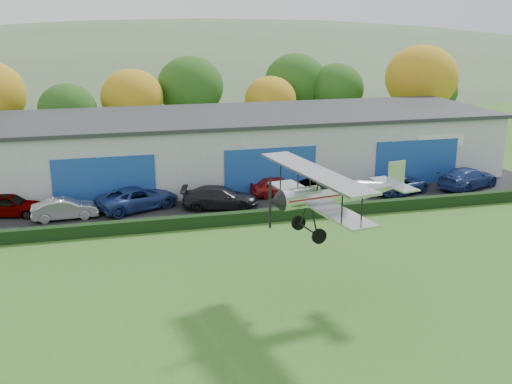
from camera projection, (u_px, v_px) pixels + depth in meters
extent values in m
plane|color=#376821|center=(298.00, 361.00, 23.05)|extent=(300.00, 300.00, 0.00)
cube|color=black|center=(248.00, 200.00, 43.27)|extent=(48.00, 9.00, 0.05)
cube|color=black|center=(265.00, 216.00, 38.70)|extent=(46.00, 0.60, 0.80)
cube|color=#B2B7BC|center=(251.00, 146.00, 49.55)|extent=(40.00, 12.00, 5.00)
cube|color=#2D3033|center=(251.00, 115.00, 48.80)|extent=(40.60, 12.60, 0.30)
cube|color=#1C479D|center=(105.00, 182.00, 41.29)|extent=(7.00, 0.12, 3.60)
cube|color=#1C479D|center=(271.00, 172.00, 44.12)|extent=(7.00, 0.12, 3.60)
cube|color=#1C479D|center=(416.00, 162.00, 46.96)|extent=(7.00, 0.12, 3.60)
cylinder|color=#3D2614|center=(71.00, 146.00, 55.66)|extent=(0.36, 0.36, 2.45)
ellipsoid|color=#1E4C14|center=(67.00, 109.00, 54.68)|extent=(5.32, 5.32, 4.79)
cylinder|color=#3D2614|center=(135.00, 137.00, 58.89)|extent=(0.36, 0.36, 2.80)
ellipsoid|color=#9F6413|center=(132.00, 97.00, 57.77)|extent=(6.08, 6.08, 5.47)
cylinder|color=#3D2614|center=(192.00, 129.00, 62.12)|extent=(0.36, 0.36, 3.15)
ellipsoid|color=#1E4C14|center=(190.00, 86.00, 60.85)|extent=(6.84, 6.84, 6.16)
cylinder|color=#3D2614|center=(270.00, 132.00, 62.24)|extent=(0.36, 0.36, 2.45)
ellipsoid|color=#9F6413|center=(270.00, 99.00, 61.26)|extent=(5.32, 5.32, 4.79)
cylinder|color=#3D2614|center=(335.00, 124.00, 65.94)|extent=(0.36, 0.36, 2.80)
ellipsoid|color=#1E4C14|center=(336.00, 88.00, 64.82)|extent=(6.08, 6.08, 5.47)
cylinder|color=#3D2614|center=(418.00, 124.00, 64.01)|extent=(0.36, 0.36, 3.50)
ellipsoid|color=#9F6413|center=(421.00, 78.00, 62.61)|extent=(7.60, 7.60, 6.84)
cylinder|color=#3D2614|center=(431.00, 121.00, 68.83)|extent=(0.36, 0.36, 2.45)
ellipsoid|color=#1E4C14|center=(434.00, 91.00, 67.84)|extent=(5.32, 5.32, 4.79)
cylinder|color=#3D2614|center=(295.00, 121.00, 66.81)|extent=(0.36, 0.36, 3.15)
ellipsoid|color=#1E4C14|center=(296.00, 81.00, 65.55)|extent=(6.84, 6.84, 6.16)
ellipsoid|color=#4C6642|center=(207.00, 125.00, 162.27)|extent=(320.00, 196.00, 56.00)
ellipsoid|color=#4C6642|center=(438.00, 96.00, 177.24)|extent=(240.00, 126.00, 36.00)
imported|color=gray|center=(9.00, 205.00, 39.60)|extent=(4.78, 2.81, 1.53)
imported|color=silver|center=(65.00, 209.00, 39.03)|extent=(4.31, 1.73, 1.39)
imported|color=navy|center=(138.00, 198.00, 41.00)|extent=(6.22, 4.52, 1.57)
imported|color=black|center=(220.00, 197.00, 41.20)|extent=(5.66, 3.37, 1.54)
imported|color=maroon|center=(278.00, 186.00, 44.16)|extent=(4.37, 2.02, 1.45)
imported|color=gray|center=(327.00, 184.00, 44.96)|extent=(4.21, 2.02, 1.33)
imported|color=navy|center=(401.00, 184.00, 44.77)|extent=(5.38, 3.86, 1.36)
imported|color=navy|center=(468.00, 178.00, 46.08)|extent=(5.98, 4.19, 1.61)
cylinder|color=silver|center=(322.00, 195.00, 26.26)|extent=(4.09, 1.62, 0.94)
cone|color=silver|center=(381.00, 187.00, 27.50)|extent=(2.44, 1.33, 0.94)
cone|color=black|center=(276.00, 201.00, 25.37)|extent=(0.68, 1.02, 0.94)
cube|color=maroon|center=(328.00, 193.00, 26.37)|extent=(4.51, 1.72, 0.06)
cube|color=black|center=(332.00, 184.00, 26.34)|extent=(1.35, 0.84, 0.26)
cube|color=silver|center=(317.00, 202.00, 26.27)|extent=(2.60, 7.67, 0.10)
cube|color=silver|center=(314.00, 172.00, 25.78)|extent=(2.78, 8.10, 0.10)
cylinder|color=black|center=(342.00, 206.00, 23.49)|extent=(0.07, 0.07, 1.36)
cylinder|color=black|center=(362.00, 203.00, 23.87)|extent=(0.07, 0.07, 1.36)
cylinder|color=black|center=(281.00, 174.00, 28.27)|extent=(0.07, 0.07, 1.36)
cylinder|color=black|center=(298.00, 172.00, 28.64)|extent=(0.07, 0.07, 1.36)
cylinder|color=black|center=(318.00, 182.00, 25.57)|extent=(0.10, 0.23, 0.78)
cylinder|color=black|center=(310.00, 178.00, 26.21)|extent=(0.10, 0.23, 0.78)
cylinder|color=black|center=(314.00, 219.00, 25.88)|extent=(0.20, 0.73, 1.29)
cylinder|color=black|center=(304.00, 213.00, 26.66)|extent=(0.20, 0.73, 1.29)
cylinder|color=black|center=(308.00, 229.00, 26.44)|extent=(0.42, 1.98, 0.07)
cylinder|color=black|center=(319.00, 236.00, 25.62)|extent=(0.69, 0.26, 0.67)
cylinder|color=black|center=(298.00, 223.00, 27.27)|extent=(0.69, 0.26, 0.67)
cylinder|color=black|center=(393.00, 191.00, 27.87)|extent=(0.39, 0.13, 0.44)
cube|color=silver|center=(394.00, 184.00, 27.78)|extent=(1.40, 2.85, 0.06)
cube|color=silver|center=(396.00, 173.00, 27.67)|extent=(0.94, 0.23, 1.15)
cube|color=black|center=(270.00, 202.00, 25.26)|extent=(0.08, 0.13, 2.31)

